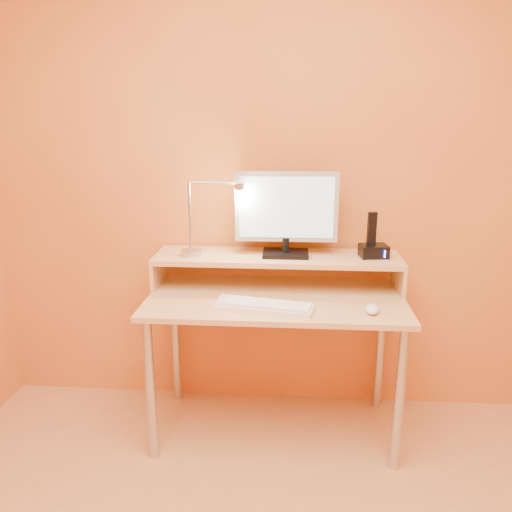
# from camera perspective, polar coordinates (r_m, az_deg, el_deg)

# --- Properties ---
(wall_back) EXTENTS (3.00, 0.04, 2.50)m
(wall_back) POSITION_cam_1_polar(r_m,az_deg,el_deg) (2.54, 2.64, 9.21)
(wall_back) COLOR #C95621
(wall_back) RESTS_ON floor
(desk_leg_fl) EXTENTS (0.04, 0.04, 0.69)m
(desk_leg_fl) POSITION_cam_1_polar(r_m,az_deg,el_deg) (2.37, -11.92, -14.78)
(desk_leg_fl) COLOR #B6B6B8
(desk_leg_fl) RESTS_ON floor
(desk_leg_fr) EXTENTS (0.04, 0.04, 0.69)m
(desk_leg_fr) POSITION_cam_1_polar(r_m,az_deg,el_deg) (2.34, 16.02, -15.54)
(desk_leg_fr) COLOR #B6B6B8
(desk_leg_fr) RESTS_ON floor
(desk_leg_bl) EXTENTS (0.04, 0.04, 0.69)m
(desk_leg_bl) POSITION_cam_1_polar(r_m,az_deg,el_deg) (2.80, -9.12, -9.65)
(desk_leg_bl) COLOR #B6B6B8
(desk_leg_bl) RESTS_ON floor
(desk_leg_br) EXTENTS (0.04, 0.04, 0.69)m
(desk_leg_br) POSITION_cam_1_polar(r_m,az_deg,el_deg) (2.77, 13.97, -10.20)
(desk_leg_br) COLOR #B6B6B8
(desk_leg_br) RESTS_ON floor
(desk_lower) EXTENTS (1.20, 0.60, 0.02)m
(desk_lower) POSITION_cam_1_polar(r_m,az_deg,el_deg) (2.36, 2.26, -4.91)
(desk_lower) COLOR #DFAE73
(desk_lower) RESTS_ON floor
(shelf_riser_left) EXTENTS (0.02, 0.30, 0.14)m
(shelf_riser_left) POSITION_cam_1_polar(r_m,az_deg,el_deg) (2.56, -10.95, -1.62)
(shelf_riser_left) COLOR #DFAE73
(shelf_riser_left) RESTS_ON desk_lower
(shelf_riser_right) EXTENTS (0.02, 0.30, 0.14)m
(shelf_riser_right) POSITION_cam_1_polar(r_m,az_deg,el_deg) (2.53, 15.91, -2.18)
(shelf_riser_right) COLOR #DFAE73
(shelf_riser_right) RESTS_ON desk_lower
(desk_shelf) EXTENTS (1.20, 0.30, 0.02)m
(desk_shelf) POSITION_cam_1_polar(r_m,az_deg,el_deg) (2.45, 2.42, -0.17)
(desk_shelf) COLOR #DFAE73
(desk_shelf) RESTS_ON desk_lower
(monitor_foot) EXTENTS (0.22, 0.16, 0.02)m
(monitor_foot) POSITION_cam_1_polar(r_m,az_deg,el_deg) (2.44, 3.40, 0.29)
(monitor_foot) COLOR black
(monitor_foot) RESTS_ON desk_shelf
(monitor_neck) EXTENTS (0.04, 0.04, 0.07)m
(monitor_neck) POSITION_cam_1_polar(r_m,az_deg,el_deg) (2.43, 3.42, 1.29)
(monitor_neck) COLOR black
(monitor_neck) RESTS_ON monitor_foot
(monitor_panel) EXTENTS (0.49, 0.04, 0.34)m
(monitor_panel) POSITION_cam_1_polar(r_m,az_deg,el_deg) (2.40, 3.49, 5.62)
(monitor_panel) COLOR #B3B4B5
(monitor_panel) RESTS_ON monitor_neck
(monitor_back) EXTENTS (0.44, 0.02, 0.29)m
(monitor_back) POSITION_cam_1_polar(r_m,az_deg,el_deg) (2.43, 3.50, 5.72)
(monitor_back) COLOR black
(monitor_back) RESTS_ON monitor_panel
(monitor_screen) EXTENTS (0.45, 0.01, 0.29)m
(monitor_screen) POSITION_cam_1_polar(r_m,az_deg,el_deg) (2.39, 3.49, 5.54)
(monitor_screen) COLOR #B4DBED
(monitor_screen) RESTS_ON monitor_panel
(lamp_base) EXTENTS (0.10, 0.10, 0.02)m
(lamp_base) POSITION_cam_1_polar(r_m,az_deg,el_deg) (2.46, -7.39, 0.39)
(lamp_base) COLOR #B6B6B8
(lamp_base) RESTS_ON desk_shelf
(lamp_post) EXTENTS (0.01, 0.01, 0.33)m
(lamp_post) POSITION_cam_1_polar(r_m,az_deg,el_deg) (2.42, -7.54, 4.44)
(lamp_post) COLOR #B6B6B8
(lamp_post) RESTS_ON lamp_base
(lamp_arm) EXTENTS (0.24, 0.01, 0.01)m
(lamp_arm) POSITION_cam_1_polar(r_m,az_deg,el_deg) (2.37, -4.82, 8.33)
(lamp_arm) COLOR #B6B6B8
(lamp_arm) RESTS_ON lamp_post
(lamp_head) EXTENTS (0.04, 0.04, 0.03)m
(lamp_head) POSITION_cam_1_polar(r_m,az_deg,el_deg) (2.36, -1.90, 7.96)
(lamp_head) COLOR #B6B6B8
(lamp_head) RESTS_ON lamp_arm
(lamp_bulb) EXTENTS (0.03, 0.03, 0.00)m
(lamp_bulb) POSITION_cam_1_polar(r_m,az_deg,el_deg) (2.36, -1.90, 7.58)
(lamp_bulb) COLOR #FFEAC6
(lamp_bulb) RESTS_ON lamp_head
(phone_dock) EXTENTS (0.14, 0.12, 0.06)m
(phone_dock) POSITION_cam_1_polar(r_m,az_deg,el_deg) (2.47, 13.26, 0.56)
(phone_dock) COLOR black
(phone_dock) RESTS_ON desk_shelf
(phone_handset) EXTENTS (0.04, 0.03, 0.16)m
(phone_handset) POSITION_cam_1_polar(r_m,az_deg,el_deg) (2.44, 13.08, 3.06)
(phone_handset) COLOR black
(phone_handset) RESTS_ON phone_dock
(phone_led) EXTENTS (0.01, 0.00, 0.04)m
(phone_led) POSITION_cam_1_polar(r_m,az_deg,el_deg) (2.43, 14.49, 0.22)
(phone_led) COLOR blue
(phone_led) RESTS_ON phone_dock
(keyboard) EXTENTS (0.42, 0.20, 0.02)m
(keyboard) POSITION_cam_1_polar(r_m,az_deg,el_deg) (2.20, 1.25, -5.87)
(keyboard) COLOR white
(keyboard) RESTS_ON desk_lower
(mouse) EXTENTS (0.07, 0.11, 0.04)m
(mouse) POSITION_cam_1_polar(r_m,az_deg,el_deg) (2.22, 13.08, -5.89)
(mouse) COLOR white
(mouse) RESTS_ON desk_lower
(remote_control) EXTENTS (0.06, 0.17, 0.02)m
(remote_control) POSITION_cam_1_polar(r_m,az_deg,el_deg) (2.26, -3.89, -5.28)
(remote_control) COLOR white
(remote_control) RESTS_ON desk_lower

